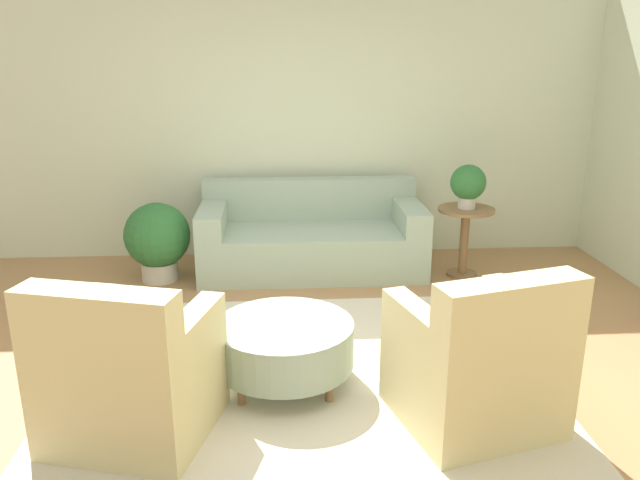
{
  "coord_description": "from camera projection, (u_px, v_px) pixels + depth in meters",
  "views": [
    {
      "loc": [
        -0.13,
        -3.68,
        2.05
      ],
      "look_at": [
        0.15,
        0.55,
        0.75
      ],
      "focal_mm": 35.0,
      "sensor_mm": 36.0,
      "label": 1
    }
  ],
  "objects": [
    {
      "name": "potted_plant_floor",
      "position": [
        157.0,
        238.0,
        5.68
      ],
      "size": [
        0.6,
        0.6,
        0.73
      ],
      "color": "beige",
      "rests_on": "ground_plane"
    },
    {
      "name": "armchair_right",
      "position": [
        480.0,
        366.0,
        3.46
      ],
      "size": [
        0.99,
        0.95,
        0.94
      ],
      "color": "beige",
      "rests_on": "rug"
    },
    {
      "name": "wall_back",
      "position": [
        291.0,
        117.0,
        6.22
      ],
      "size": [
        9.14,
        0.12,
        2.8
      ],
      "color": "beige",
      "rests_on": "ground_plane"
    },
    {
      "name": "couch",
      "position": [
        312.0,
        239.0,
        5.99
      ],
      "size": [
        2.1,
        0.94,
        0.83
      ],
      "color": "#9EB29E",
      "rests_on": "ground_plane"
    },
    {
      "name": "rug",
      "position": [
        303.0,
        372.0,
        4.12
      ],
      "size": [
        3.1,
        2.47,
        0.01
      ],
      "color": "beige",
      "rests_on": "ground_plane"
    },
    {
      "name": "side_table",
      "position": [
        465.0,
        230.0,
        5.77
      ],
      "size": [
        0.51,
        0.51,
        0.65
      ],
      "color": "olive",
      "rests_on": "ground_plane"
    },
    {
      "name": "ground_plane",
      "position": [
        303.0,
        373.0,
        4.12
      ],
      "size": [
        16.0,
        16.0,
        0.0
      ],
      "primitive_type": "plane",
      "color": "#AD7F51"
    },
    {
      "name": "potted_plant_on_side_table",
      "position": [
        468.0,
        184.0,
        5.64
      ],
      "size": [
        0.32,
        0.32,
        0.4
      ],
      "color": "beige",
      "rests_on": "side_table"
    },
    {
      "name": "armchair_left",
      "position": [
        128.0,
        377.0,
        3.34
      ],
      "size": [
        0.99,
        0.95,
        0.94
      ],
      "color": "beige",
      "rests_on": "rug"
    },
    {
      "name": "ottoman_table",
      "position": [
        285.0,
        344.0,
        3.94
      ],
      "size": [
        0.88,
        0.88,
        0.4
      ],
      "color": "#9EB29E",
      "rests_on": "rug"
    }
  ]
}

